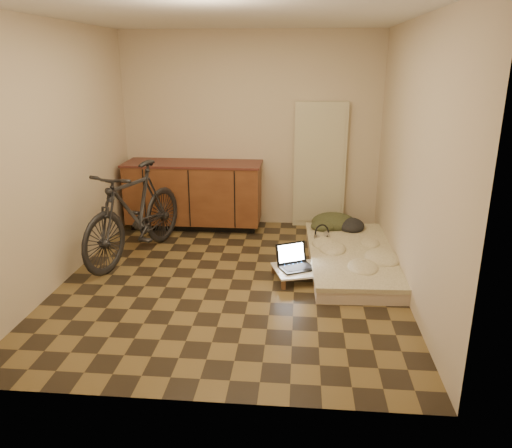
# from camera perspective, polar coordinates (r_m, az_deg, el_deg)

# --- Properties ---
(room_shell) EXTENTS (3.50, 4.00, 2.60)m
(room_shell) POSITION_cam_1_polar(r_m,az_deg,el_deg) (4.93, -2.96, 7.55)
(room_shell) COLOR brown
(room_shell) RESTS_ON ground
(cabinets) EXTENTS (1.84, 0.62, 0.91)m
(cabinets) POSITION_cam_1_polar(r_m,az_deg,el_deg) (6.88, -7.09, 3.38)
(cabinets) COLOR black
(cabinets) RESTS_ON ground
(appliance_panel) EXTENTS (0.70, 0.10, 1.70)m
(appliance_panel) POSITION_cam_1_polar(r_m,az_deg,el_deg) (6.88, 7.29, 6.64)
(appliance_panel) COLOR beige
(appliance_panel) RESTS_ON ground
(bicycle) EXTENTS (1.09, 1.94, 1.21)m
(bicycle) POSITION_cam_1_polar(r_m,az_deg,el_deg) (5.89, -13.74, 1.85)
(bicycle) COLOR black
(bicycle) RESTS_ON ground
(futon) EXTENTS (1.04, 2.04, 0.17)m
(futon) POSITION_cam_1_polar(r_m,az_deg,el_deg) (5.75, 10.93, -3.81)
(futon) COLOR beige
(futon) RESTS_ON ground
(clothing_pile) EXTENTS (0.62, 0.53, 0.24)m
(clothing_pile) POSITION_cam_1_polar(r_m,az_deg,el_deg) (6.48, 9.37, 0.74)
(clothing_pile) COLOR #343821
(clothing_pile) RESTS_ON futon
(headphones) EXTENTS (0.32, 0.31, 0.16)m
(headphones) POSITION_cam_1_polar(r_m,az_deg,el_deg) (6.03, 7.55, -0.93)
(headphones) COLOR black
(headphones) RESTS_ON futon
(lap_desk) EXTENTS (0.82, 0.65, 0.12)m
(lap_desk) POSITION_cam_1_polar(r_m,az_deg,el_deg) (5.33, 5.99, -5.16)
(lap_desk) COLOR brown
(lap_desk) RESTS_ON ground
(laptop) EXTENTS (0.45, 0.43, 0.24)m
(laptop) POSITION_cam_1_polar(r_m,az_deg,el_deg) (5.32, 4.46, -4.42)
(laptop) COLOR black
(laptop) RESTS_ON lap_desk
(mouse) EXTENTS (0.10, 0.12, 0.04)m
(mouse) POSITION_cam_1_polar(r_m,az_deg,el_deg) (5.36, 8.94, -4.78)
(mouse) COLOR silver
(mouse) RESTS_ON lap_desk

